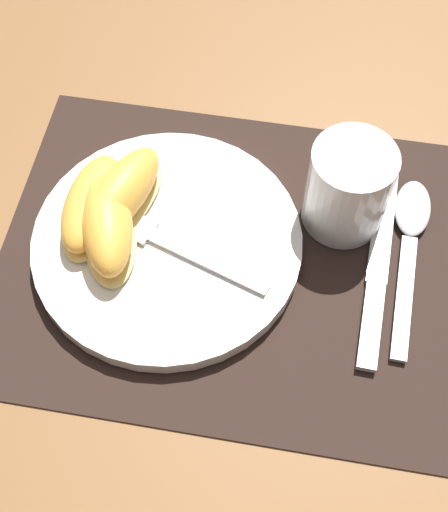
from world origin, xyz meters
The scene contains 10 objects.
ground_plane centered at (0.00, 0.00, 0.00)m, with size 3.00×3.00×0.00m, color brown.
placemat centered at (0.00, 0.00, 0.00)m, with size 0.45×0.33×0.00m.
plate centered at (-0.07, 0.00, 0.01)m, with size 0.25×0.25×0.02m.
juice_glass centered at (0.08, 0.06, 0.04)m, with size 0.08×0.08×0.09m.
knife centered at (0.12, 0.01, 0.01)m, with size 0.03×0.21×0.01m.
spoon centered at (0.15, 0.05, 0.01)m, with size 0.04×0.19×0.01m.
fork centered at (-0.08, 0.00, 0.02)m, with size 0.19×0.08×0.00m.
citrus_wedge_0 centered at (-0.12, 0.03, 0.04)m, with size 0.08×0.13×0.05m.
citrus_wedge_1 centered at (-0.14, 0.01, 0.04)m, with size 0.06×0.11×0.04m.
citrus_wedge_2 centered at (-0.12, -0.01, 0.04)m, with size 0.08×0.12×0.04m.
Camera 1 is at (0.04, -0.32, 0.57)m, focal length 50.00 mm.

